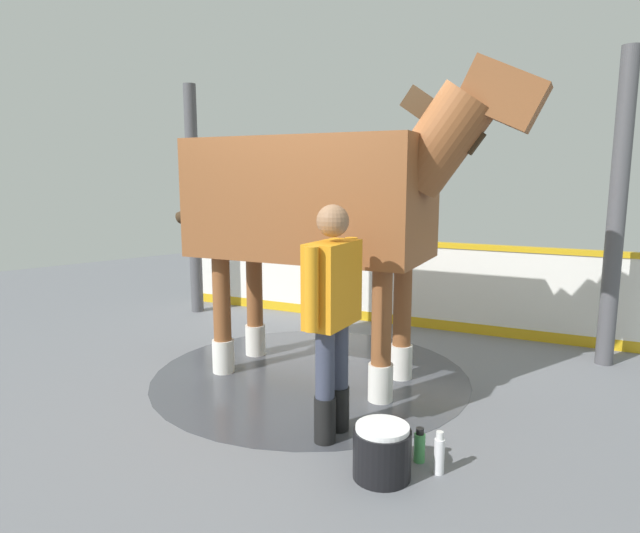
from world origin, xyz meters
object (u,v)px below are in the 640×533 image
object	(u,v)px
handler	(332,307)
bottle_shampoo	(439,454)
horse	(321,202)
wash_bucket	(382,452)
bottle_spray	(420,446)

from	to	relation	value
handler	bottle_shampoo	xyz separation A→B (m)	(-0.15, 0.80, -0.80)
horse	wash_bucket	world-z (taller)	horse
bottle_shampoo	wash_bucket	bearing A→B (deg)	-35.50
handler	wash_bucket	size ratio (longest dim) A/B	4.60
bottle_spray	wash_bucket	bearing A→B (deg)	-6.75
handler	horse	bearing A→B (deg)	-57.45
bottle_spray	horse	bearing A→B (deg)	-108.84
wash_bucket	bottle_shampoo	size ratio (longest dim) A/B	1.29
horse	handler	size ratio (longest dim) A/B	1.95
horse	wash_bucket	bearing A→B (deg)	-52.47
handler	wash_bucket	bearing A→B (deg)	147.35
horse	handler	xyz separation A→B (m)	(0.70, 0.90, -0.65)
bottle_shampoo	horse	bearing A→B (deg)	-107.84
horse	bottle_spray	size ratio (longest dim) A/B	13.95
bottle_spray	handler	bearing A→B (deg)	-74.34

